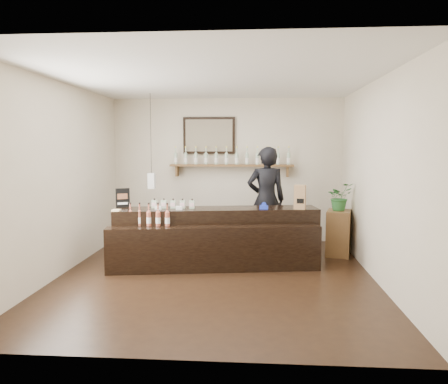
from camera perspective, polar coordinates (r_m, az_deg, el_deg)
name	(u,v)px	position (r m, az deg, el deg)	size (l,w,h in m)	color
ground	(215,276)	(6.42, -1.14, -10.94)	(5.00, 5.00, 0.00)	black
room_shell	(215,158)	(6.14, -1.18, 4.44)	(5.00, 5.00, 5.00)	beige
back_wall_decor	(219,152)	(8.52, -0.67, 5.22)	(2.66, 0.96, 1.69)	brown
counter	(216,239)	(6.88, -1.11, -6.17)	(3.25, 1.32, 1.05)	black
promo_sign	(123,198)	(7.15, -13.09, -0.76)	(0.21, 0.12, 0.31)	black
paper_bag	(300,197)	(6.88, 9.89, -0.66)	(0.20, 0.17, 0.38)	#A3774F
tape_dispenser	(264,206)	(6.82, 5.23, -1.89)	(0.13, 0.06, 0.11)	#1B31BD
side_cabinet	(338,233)	(7.79, 14.73, -5.18)	(0.51, 0.61, 0.78)	brown
potted_plant	(339,197)	(7.69, 14.85, -0.61)	(0.43, 0.37, 0.47)	#276129
shopkeeper	(266,193)	(7.71, 5.54, -0.12)	(0.77, 0.50, 2.11)	black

